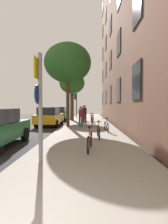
% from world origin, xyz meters
% --- Properties ---
extents(ground_plane, '(41.80, 41.80, 0.00)m').
position_xyz_m(ground_plane, '(-2.40, 15.00, 0.00)').
color(ground_plane, '#332D28').
extents(road_asphalt, '(7.00, 38.00, 0.01)m').
position_xyz_m(road_asphalt, '(-4.50, 15.00, 0.01)').
color(road_asphalt, '#232326').
rests_on(road_asphalt, ground).
extents(sidewalk, '(4.20, 38.00, 0.12)m').
position_xyz_m(sidewalk, '(1.10, 15.00, 0.06)').
color(sidewalk, gray).
rests_on(sidewalk, ground).
extents(building_facade, '(0.56, 27.00, 22.01)m').
position_xyz_m(building_facade, '(3.69, 14.50, 11.02)').
color(building_facade, brown).
rests_on(building_facade, ground).
extents(sign_post, '(0.16, 0.60, 3.16)m').
position_xyz_m(sign_post, '(-0.28, 3.66, 1.94)').
color(sign_post, gray).
rests_on(sign_post, sidewalk).
extents(traffic_light, '(0.43, 0.24, 3.37)m').
position_xyz_m(traffic_light, '(-0.60, 23.10, 2.44)').
color(traffic_light, black).
rests_on(traffic_light, sidewalk).
extents(tree_near, '(3.70, 3.70, 6.61)m').
position_xyz_m(tree_near, '(-0.49, 12.64, 5.14)').
color(tree_near, '#4C3823').
rests_on(tree_near, sidewalk).
extents(tree_far, '(2.85, 2.85, 5.44)m').
position_xyz_m(tree_far, '(-0.70, 18.67, 4.28)').
color(tree_far, '#4C3823').
rests_on(tree_far, sidewalk).
extents(bicycle_0, '(0.42, 1.67, 0.91)m').
position_xyz_m(bicycle_0, '(1.20, 4.99, 0.47)').
color(bicycle_0, black).
rests_on(bicycle_0, sidewalk).
extents(bicycle_1, '(0.42, 1.57, 0.89)m').
position_xyz_m(bicycle_1, '(1.66, 7.39, 0.46)').
color(bicycle_1, black).
rests_on(bicycle_1, sidewalk).
extents(bicycle_2, '(0.42, 1.68, 0.90)m').
position_xyz_m(bicycle_2, '(2.30, 9.79, 0.47)').
color(bicycle_2, black).
rests_on(bicycle_2, sidewalk).
extents(bicycle_3, '(0.42, 1.61, 0.94)m').
position_xyz_m(bicycle_3, '(1.43, 12.19, 0.48)').
color(bicycle_3, black).
rests_on(bicycle_3, sidewalk).
extents(bicycle_4, '(0.42, 1.66, 0.97)m').
position_xyz_m(bicycle_4, '(1.55, 14.59, 0.50)').
color(bicycle_4, black).
rests_on(bicycle_4, sidewalk).
extents(bicycle_5, '(0.42, 1.66, 0.93)m').
position_xyz_m(bicycle_5, '(1.44, 16.99, 0.48)').
color(bicycle_5, black).
rests_on(bicycle_5, sidewalk).
extents(pedestrian_0, '(0.50, 0.50, 1.60)m').
position_xyz_m(pedestrian_0, '(0.57, 12.23, 1.04)').
color(pedestrian_0, '#33594C').
rests_on(pedestrian_0, sidewalk).
extents(pedestrian_1, '(0.49, 0.49, 1.70)m').
position_xyz_m(pedestrian_1, '(0.81, 14.88, 1.09)').
color(pedestrian_1, maroon).
rests_on(pedestrian_1, sidewalk).
extents(pedestrian_2, '(0.53, 0.53, 1.68)m').
position_xyz_m(pedestrian_2, '(0.63, 18.19, 1.08)').
color(pedestrian_2, olive).
rests_on(pedestrian_2, sidewalk).
extents(car_1, '(1.89, 4.13, 1.62)m').
position_xyz_m(car_1, '(-2.20, 13.74, 0.84)').
color(car_1, orange).
rests_on(car_1, road_asphalt).
extents(car_2, '(1.97, 4.51, 1.62)m').
position_xyz_m(car_2, '(-2.42, 20.36, 0.84)').
color(car_2, '#19662D').
rests_on(car_2, road_asphalt).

